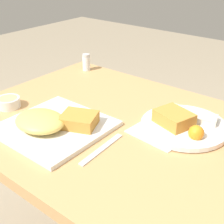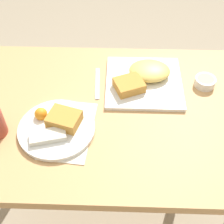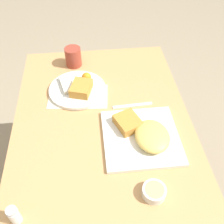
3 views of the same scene
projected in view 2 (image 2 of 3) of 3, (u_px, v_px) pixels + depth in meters
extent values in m
plane|color=gray|center=(110.00, 204.00, 1.68)|extent=(8.00, 8.00, 0.00)
cube|color=tan|center=(109.00, 113.00, 1.13)|extent=(1.00, 0.73, 0.04)
cylinder|color=#9F7649|center=(197.00, 120.00, 1.61)|extent=(0.05, 0.05, 0.72)
cylinder|color=#9F7649|center=(28.00, 116.00, 1.62)|extent=(0.05, 0.05, 0.72)
cube|color=beige|center=(69.00, 130.00, 1.05)|extent=(0.18, 0.28, 0.00)
cube|color=white|center=(144.00, 82.00, 1.20)|extent=(0.29, 0.29, 0.01)
ellipsoid|color=#EAC660|center=(150.00, 71.00, 1.21)|extent=(0.16, 0.13, 0.04)
cube|color=#C68938|center=(129.00, 85.00, 1.16)|extent=(0.13, 0.12, 0.04)
cylinder|color=white|center=(57.00, 128.00, 1.05)|extent=(0.26, 0.26, 0.01)
cube|color=#C68938|center=(64.00, 119.00, 1.04)|extent=(0.12, 0.11, 0.04)
cube|color=beige|center=(48.00, 136.00, 1.00)|extent=(0.13, 0.08, 0.02)
sphere|color=orange|center=(41.00, 114.00, 1.06)|extent=(0.04, 0.04, 0.04)
cylinder|color=white|center=(205.00, 82.00, 1.19)|extent=(0.08, 0.08, 0.03)
cylinder|color=#D1B775|center=(206.00, 79.00, 1.18)|extent=(0.06, 0.06, 0.00)
cube|color=silver|center=(97.00, 83.00, 1.21)|extent=(0.03, 0.18, 0.00)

